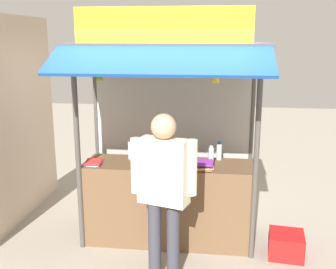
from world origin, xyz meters
name	(u,v)px	position (x,y,z in m)	size (l,w,h in m)	color
ground_plane	(168,239)	(0.00, 0.00, 0.00)	(20.00, 20.00, 0.00)	#9E9384
stall_counter	(168,202)	(0.00, 0.00, 0.49)	(1.97, 0.60, 0.98)	brown
stall_structure	(169,107)	(0.00, 0.12, 1.63)	(2.17, 1.49, 2.71)	#4C4742
water_bottle_rear_center	(219,151)	(0.59, 0.23, 1.08)	(0.06, 0.06, 0.22)	silver
water_bottle_right	(131,150)	(-0.47, 0.13, 1.09)	(0.07, 0.07, 0.24)	silver
water_bottle_far_right	(211,156)	(0.50, 0.02, 1.08)	(0.06, 0.06, 0.22)	silver
magazine_stack_mid_right	(204,165)	(0.43, -0.14, 1.02)	(0.23, 0.28, 0.08)	red
magazine_stack_back_left	(94,162)	(-0.87, -0.11, 0.99)	(0.22, 0.27, 0.03)	white
banana_bunch_leftmost	(100,75)	(-0.67, -0.40, 2.04)	(0.08, 0.08, 0.26)	#332D23
banana_bunch_inner_left	(216,76)	(0.53, -0.40, 2.04)	(0.09, 0.09, 0.26)	#332D23
vendor_person	(164,182)	(0.06, -0.79, 1.03)	(0.65, 0.34, 1.72)	#383842
plastic_crate	(286,245)	(1.38, -0.22, 0.13)	(0.38, 0.38, 0.27)	red
neighbour_wall	(8,123)	(-2.12, 0.30, 1.35)	(0.20, 2.40, 2.70)	beige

